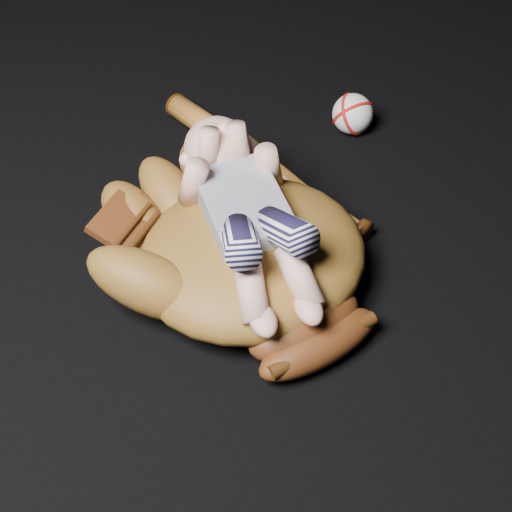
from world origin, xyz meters
name	(u,v)px	position (x,y,z in m)	size (l,w,h in m)	color
baseball_glove	(252,247)	(0.08, -0.07, 0.08)	(0.44, 0.50, 0.16)	brown
newborn_baby	(250,214)	(0.08, -0.07, 0.14)	(0.18, 0.40, 0.16)	#DBA18D
baseball_bat	(263,164)	(0.23, 0.14, 0.02)	(0.05, 0.49, 0.05)	#B06522
baseball	(353,114)	(0.44, 0.16, 0.04)	(0.08, 0.08, 0.08)	silver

